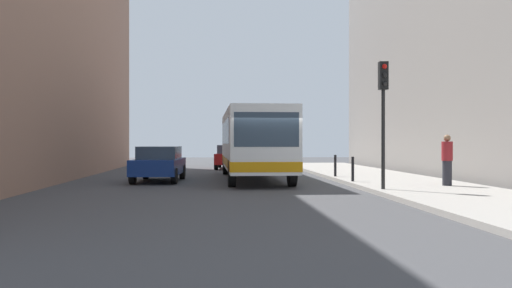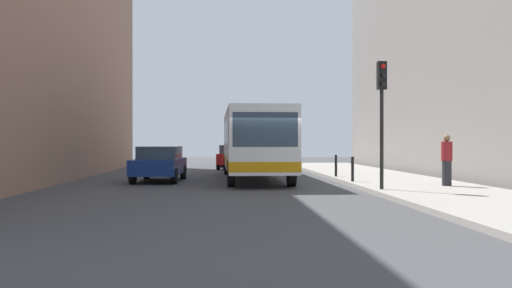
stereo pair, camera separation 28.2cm
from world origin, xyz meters
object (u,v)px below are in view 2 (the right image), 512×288
bus (254,141)px  pedestrian_near_signal (447,160)px  car_behind_bus (233,156)px  bollard_mid (336,166)px  car_beside_bus (160,163)px  traffic_light (382,100)px  bollard_near (353,169)px

bus → pedestrian_near_signal: (6.35, -5.89, -0.69)m
bus → pedestrian_near_signal: bus is taller
car_behind_bus → pedestrian_near_signal: 17.33m
bollard_mid → bus: bearing=171.5°
car_beside_bus → pedestrian_near_signal: 11.53m
traffic_light → bollard_mid: bearing=90.9°
car_beside_bus → bollard_near: size_ratio=4.72×
bollard_mid → traffic_light: bearing=-89.1°
bus → bollard_mid: bus is taller
bus → car_behind_bus: bus is taller
car_behind_bus → bollard_near: bearing=112.0°
bus → traffic_light: size_ratio=2.70×
car_behind_bus → car_beside_bus: bearing=77.2°
bus → bollard_mid: (3.59, -0.53, -1.10)m
car_beside_bus → pedestrian_near_signal: size_ratio=2.53×
car_beside_bus → bus: bearing=-163.9°
bus → traffic_light: bearing=116.7°
car_behind_bus → bollard_mid: 11.32m
car_beside_bus → traffic_light: bearing=144.3°
car_beside_bus → bollard_mid: bearing=-174.0°
traffic_light → pedestrian_near_signal: 3.53m
traffic_light → bollard_mid: traffic_light is taller
bus → bollard_near: 5.22m
bollard_near → traffic_light: bearing=-88.4°
car_behind_bus → bollard_near: size_ratio=4.76×
traffic_light → bollard_mid: (-0.10, 6.60, -2.38)m
car_beside_bus → car_behind_bus: (3.35, 10.89, 0.00)m
bollard_mid → pedestrian_near_signal: (2.76, -5.36, 0.41)m
pedestrian_near_signal → bollard_near: bearing=114.6°
car_behind_bus → bollard_mid: car_behind_bus is taller
bus → car_beside_bus: (-4.07, -0.96, -0.94)m
car_behind_bus → bollard_near: 14.21m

